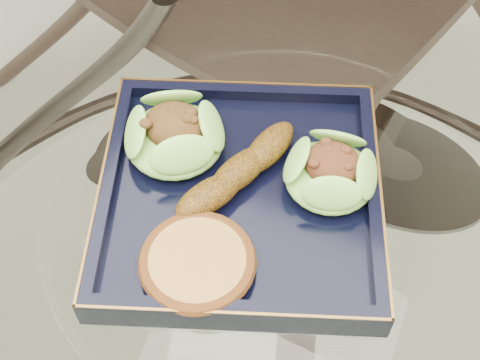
% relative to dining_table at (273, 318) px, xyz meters
% --- Properties ---
extents(dining_table, '(1.13, 1.13, 0.77)m').
position_rel_dining_table_xyz_m(dining_table, '(0.00, 0.00, 0.00)').
color(dining_table, white).
rests_on(dining_table, ground).
extents(dining_chair, '(0.47, 0.47, 0.88)m').
position_rel_dining_table_xyz_m(dining_chair, '(-0.16, 0.53, -0.11)').
color(dining_chair, black).
rests_on(dining_chair, ground).
extents(navy_plate, '(0.35, 0.35, 0.02)m').
position_rel_dining_table_xyz_m(navy_plate, '(-0.05, 0.03, 0.17)').
color(navy_plate, black).
rests_on(navy_plate, dining_table).
extents(lettuce_wrap_left, '(0.12, 0.12, 0.04)m').
position_rel_dining_table_xyz_m(lettuce_wrap_left, '(-0.14, 0.05, 0.20)').
color(lettuce_wrap_left, '#62AB31').
rests_on(lettuce_wrap_left, navy_plate).
extents(lettuce_wrap_right, '(0.10, 0.10, 0.03)m').
position_rel_dining_table_xyz_m(lettuce_wrap_right, '(0.02, 0.07, 0.20)').
color(lettuce_wrap_right, '#5DB033').
rests_on(lettuce_wrap_right, navy_plate).
extents(roasted_plantain, '(0.08, 0.15, 0.03)m').
position_rel_dining_table_xyz_m(roasted_plantain, '(-0.06, 0.04, 0.20)').
color(roasted_plantain, '#633D0A').
rests_on(roasted_plantain, navy_plate).
extents(crumb_patty, '(0.11, 0.11, 0.02)m').
position_rel_dining_table_xyz_m(crumb_patty, '(-0.05, -0.06, 0.19)').
color(crumb_patty, '#B3803B').
rests_on(crumb_patty, navy_plate).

